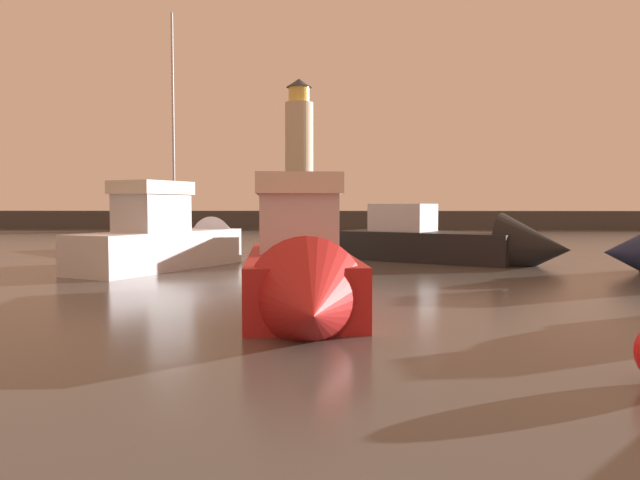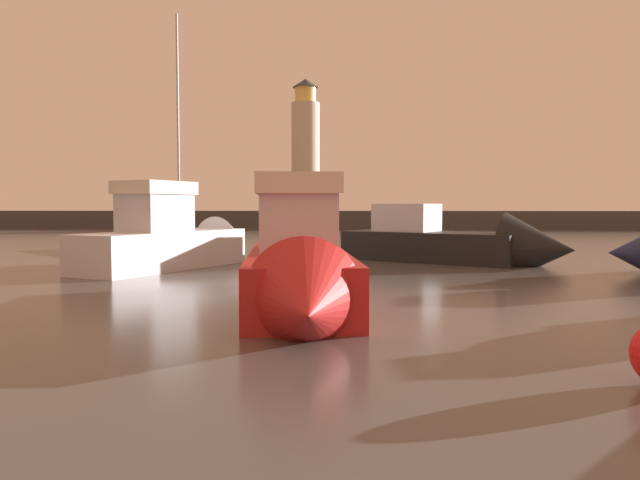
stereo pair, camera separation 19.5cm
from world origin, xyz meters
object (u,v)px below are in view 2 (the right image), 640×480
at_px(motorboat_4, 468,244).
at_px(motorboat_5, 181,240).
at_px(lighthouse, 305,149).
at_px(motorboat_1, 300,264).
at_px(sailboat_moored, 172,240).

relative_size(motorboat_4, motorboat_5, 1.06).
height_order(lighthouse, motorboat_4, lighthouse).
distance_m(motorboat_1, motorboat_4, 12.70).
distance_m(lighthouse, motorboat_5, 38.74).
xyz_separation_m(motorboat_4, sailboat_moored, (-13.91, 5.76, -0.19)).
distance_m(motorboat_4, motorboat_5, 11.39).
xyz_separation_m(motorboat_5, sailboat_moored, (-2.69, 7.71, -0.43)).
bearing_deg(sailboat_moored, lighthouse, 81.58).
bearing_deg(motorboat_5, motorboat_4, 9.88).
bearing_deg(lighthouse, motorboat_4, -75.38).
height_order(motorboat_4, motorboat_5, motorboat_5).
relative_size(lighthouse, motorboat_5, 1.49).
bearing_deg(lighthouse, motorboat_5, -92.72).
bearing_deg(motorboat_1, motorboat_4, 62.58).
distance_m(lighthouse, motorboat_1, 48.02).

